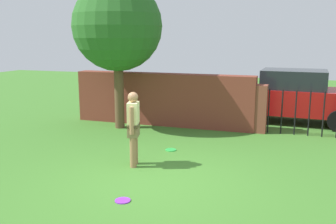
{
  "coord_description": "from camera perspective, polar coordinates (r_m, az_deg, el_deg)",
  "views": [
    {
      "loc": [
        2.4,
        -6.4,
        2.75
      ],
      "look_at": [
        -0.4,
        1.88,
        1.0
      ],
      "focal_mm": 39.99,
      "sensor_mm": 36.0,
      "label": 1
    }
  ],
  "objects": [
    {
      "name": "person",
      "position": [
        8.03,
        -5.29,
        -2.05
      ],
      "size": [
        0.3,
        0.53,
        1.62
      ],
      "rotation": [
        0.0,
        0.0,
        -1.31
      ],
      "color": "#9E704C",
      "rests_on": "ground"
    },
    {
      "name": "fence_gate",
      "position": [
        11.22,
        19.81,
        0.11
      ],
      "size": [
        2.83,
        0.44,
        1.4
      ],
      "color": "brown",
      "rests_on": "ground"
    },
    {
      "name": "car",
      "position": [
        12.88,
        18.49,
        2.31
      ],
      "size": [
        4.27,
        2.06,
        1.72
      ],
      "rotation": [
        0.0,
        0.0,
        -0.04
      ],
      "color": "#A51111",
      "rests_on": "ground"
    },
    {
      "name": "frisbee_green",
      "position": [
        9.32,
        0.43,
        -5.78
      ],
      "size": [
        0.27,
        0.27,
        0.02
      ],
      "primitive_type": "cylinder",
      "color": "green",
      "rests_on": "ground"
    },
    {
      "name": "frisbee_purple",
      "position": [
        6.61,
        -6.92,
        -13.25
      ],
      "size": [
        0.27,
        0.27,
        0.02
      ],
      "primitive_type": "cylinder",
      "color": "purple",
      "rests_on": "ground"
    },
    {
      "name": "brick_wall",
      "position": [
        11.85,
        -0.8,
        1.95
      ],
      "size": [
        5.78,
        0.5,
        1.64
      ],
      "primitive_type": "cube",
      "color": "brown",
      "rests_on": "ground"
    },
    {
      "name": "tree",
      "position": [
        11.38,
        -7.72,
        12.76
      ],
      "size": [
        2.65,
        2.65,
        4.4
      ],
      "color": "brown",
      "rests_on": "ground"
    },
    {
      "name": "ground_plane",
      "position": [
        7.37,
        -1.79,
        -10.59
      ],
      "size": [
        40.0,
        40.0,
        0.0
      ],
      "primitive_type": "plane",
      "color": "#3D7528"
    }
  ]
}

